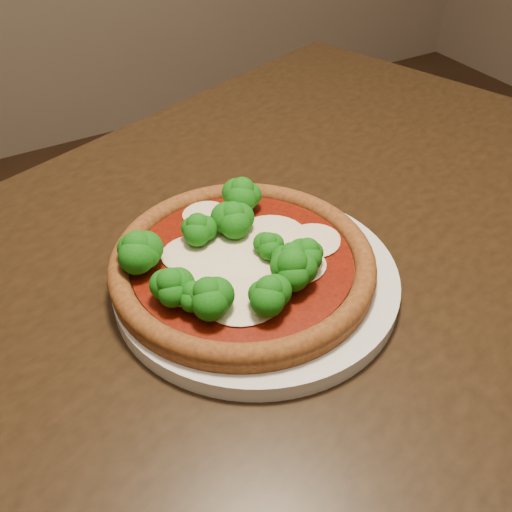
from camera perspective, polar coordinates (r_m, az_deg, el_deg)
dining_table at (r=0.70m, az=1.55°, el=-6.97°), size 1.34×1.08×0.75m
plate at (r=0.59m, az=0.00°, el=-2.29°), size 0.29×0.29×0.02m
pizza at (r=0.57m, az=-1.75°, el=-0.29°), size 0.27×0.27×0.06m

